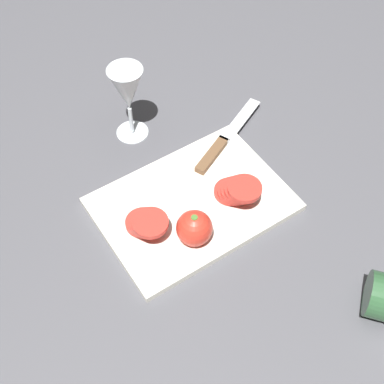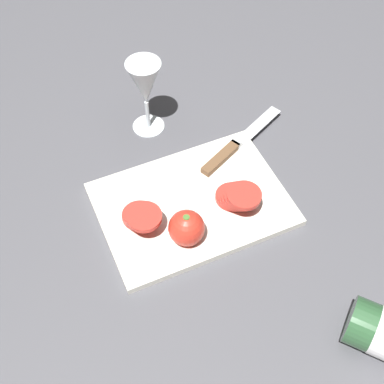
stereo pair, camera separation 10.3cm
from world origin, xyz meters
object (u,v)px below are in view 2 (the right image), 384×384
wine_glass (145,86)px  whole_tomato (187,228)px  tomato_slice_stack_far (142,216)px  tomato_slice_stack_near (238,196)px  knife (229,151)px

wine_glass → whole_tomato: (0.04, 0.32, -0.07)m
wine_glass → tomato_slice_stack_far: size_ratio=1.78×
whole_tomato → tomato_slice_stack_near: (-0.12, -0.03, -0.01)m
whole_tomato → tomato_slice_stack_near: bearing=-165.2°
knife → tomato_slice_stack_near: bearing=-134.5°
wine_glass → tomato_slice_stack_far: 0.28m
tomato_slice_stack_near → wine_glass: bearing=-74.5°
knife → tomato_slice_stack_far: size_ratio=2.41×
knife → tomato_slice_stack_far: bearing=177.0°
tomato_slice_stack_near → tomato_slice_stack_far: (0.19, -0.03, 0.00)m
tomato_slice_stack_near → knife: bearing=-109.2°
whole_tomato → tomato_slice_stack_near: size_ratio=0.70×
wine_glass → knife: size_ratio=0.74×
wine_glass → tomato_slice_stack_near: (-0.08, 0.28, -0.08)m
wine_glass → tomato_slice_stack_far: bearing=66.6°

